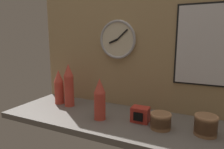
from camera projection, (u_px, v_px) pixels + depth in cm
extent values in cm
cube|color=slate|center=(118.00, 120.00, 135.86)|extent=(160.00, 56.00, 4.00)
cube|color=tan|center=(132.00, 39.00, 149.30)|extent=(160.00, 3.00, 105.00)
cone|color=#DB4C3D|center=(100.00, 112.00, 132.09)|extent=(7.84, 7.84, 9.93)
cone|color=#DB4C3D|center=(100.00, 109.00, 131.73)|extent=(7.84, 7.84, 9.93)
cone|color=#DB4C3D|center=(100.00, 106.00, 131.36)|extent=(7.84, 7.84, 9.93)
cone|color=#DB4C3D|center=(100.00, 103.00, 131.00)|extent=(7.84, 7.84, 9.93)
cone|color=#DB4C3D|center=(100.00, 100.00, 130.63)|extent=(7.84, 7.84, 9.93)
cone|color=#DB4C3D|center=(100.00, 98.00, 130.27)|extent=(7.84, 7.84, 9.93)
cone|color=#DB4C3D|center=(100.00, 95.00, 129.91)|extent=(7.84, 7.84, 9.93)
cone|color=#DB4C3D|center=(100.00, 92.00, 129.54)|extent=(7.84, 7.84, 9.93)
cone|color=#DB4C3D|center=(100.00, 89.00, 129.18)|extent=(7.84, 7.84, 9.93)
cone|color=#DB4C3D|center=(100.00, 86.00, 128.82)|extent=(7.84, 7.84, 9.93)
cone|color=#DB4C3D|center=(69.00, 100.00, 157.80)|extent=(7.84, 7.84, 9.93)
cone|color=#DB4C3D|center=(69.00, 97.00, 157.44)|extent=(7.84, 7.84, 9.93)
cone|color=#DB4C3D|center=(69.00, 95.00, 157.07)|extent=(7.84, 7.84, 9.93)
cone|color=#DB4C3D|center=(69.00, 92.00, 156.71)|extent=(7.84, 7.84, 9.93)
cone|color=#DB4C3D|center=(69.00, 90.00, 156.35)|extent=(7.84, 7.84, 9.93)
cone|color=#DB4C3D|center=(69.00, 88.00, 155.98)|extent=(7.84, 7.84, 9.93)
cone|color=#DB4C3D|center=(69.00, 85.00, 155.62)|extent=(7.84, 7.84, 9.93)
cone|color=#DB4C3D|center=(69.00, 83.00, 155.26)|extent=(7.84, 7.84, 9.93)
cone|color=#DB4C3D|center=(69.00, 80.00, 154.89)|extent=(7.84, 7.84, 9.93)
cone|color=#DB4C3D|center=(69.00, 78.00, 154.53)|extent=(7.84, 7.84, 9.93)
cone|color=#DB4C3D|center=(68.00, 75.00, 154.17)|extent=(7.84, 7.84, 9.93)
cone|color=#DB4C3D|center=(68.00, 73.00, 153.80)|extent=(7.84, 7.84, 9.93)
cone|color=#DB4C3D|center=(68.00, 70.00, 153.44)|extent=(7.84, 7.84, 9.93)
cone|color=#DB4C3D|center=(60.00, 97.00, 163.98)|extent=(7.84, 7.84, 9.93)
cone|color=#DB4C3D|center=(59.00, 95.00, 163.62)|extent=(7.84, 7.84, 9.93)
cone|color=#DB4C3D|center=(59.00, 93.00, 163.26)|extent=(7.84, 7.84, 9.93)
cone|color=#DB4C3D|center=(59.00, 90.00, 162.89)|extent=(7.84, 7.84, 9.93)
cone|color=#DB4C3D|center=(59.00, 88.00, 162.53)|extent=(7.84, 7.84, 9.93)
cone|color=#DB4C3D|center=(59.00, 86.00, 162.17)|extent=(7.84, 7.84, 9.93)
cone|color=#DB4C3D|center=(59.00, 83.00, 161.80)|extent=(7.84, 7.84, 9.93)
cone|color=#DB4C3D|center=(59.00, 81.00, 161.44)|extent=(7.84, 7.84, 9.93)
cone|color=#DB4C3D|center=(59.00, 79.00, 161.08)|extent=(7.84, 7.84, 9.93)
cone|color=#DB4C3D|center=(58.00, 76.00, 160.71)|extent=(7.84, 7.84, 9.93)
cylinder|color=#996B47|center=(205.00, 131.00, 111.17)|extent=(12.13, 12.13, 3.89)
cylinder|color=#996B47|center=(205.00, 128.00, 110.83)|extent=(12.13, 12.13, 3.89)
cylinder|color=#996B47|center=(206.00, 125.00, 110.49)|extent=(12.13, 12.13, 3.89)
cylinder|color=#996B47|center=(206.00, 122.00, 110.15)|extent=(12.13, 12.13, 3.89)
cylinder|color=#996B47|center=(206.00, 119.00, 109.81)|extent=(12.13, 12.13, 3.89)
torus|color=tan|center=(207.00, 117.00, 109.56)|extent=(12.56, 12.56, 1.40)
cylinder|color=#996B47|center=(160.00, 125.00, 118.96)|extent=(12.13, 12.13, 3.89)
cylinder|color=#996B47|center=(161.00, 122.00, 118.61)|extent=(12.13, 12.13, 3.89)
cylinder|color=#996B47|center=(161.00, 119.00, 118.27)|extent=(12.13, 12.13, 3.89)
cylinder|color=#996B47|center=(161.00, 116.00, 117.93)|extent=(12.13, 12.13, 3.89)
torus|color=tan|center=(161.00, 114.00, 117.68)|extent=(12.56, 12.56, 1.40)
cylinder|color=beige|center=(118.00, 40.00, 151.68)|extent=(28.55, 1.80, 28.55)
torus|color=#B2B2B7|center=(117.00, 40.00, 150.96)|extent=(29.39, 1.98, 29.39)
cube|color=black|center=(113.00, 41.00, 152.17)|extent=(7.09, 0.60, 3.90)
cube|color=black|center=(122.00, 35.00, 148.09)|extent=(8.91, 0.60, 8.08)
cylinder|color=black|center=(117.00, 40.00, 150.52)|extent=(1.43, 0.60, 1.43)
cube|color=black|center=(208.00, 45.00, 126.60)|extent=(40.10, 0.60, 52.65)
cube|color=white|center=(208.00, 45.00, 126.23)|extent=(37.70, 1.20, 50.25)
cube|color=red|center=(140.00, 115.00, 127.49)|extent=(11.14, 7.86, 9.76)
cube|color=black|center=(138.00, 117.00, 123.82)|extent=(6.13, 0.40, 5.47)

